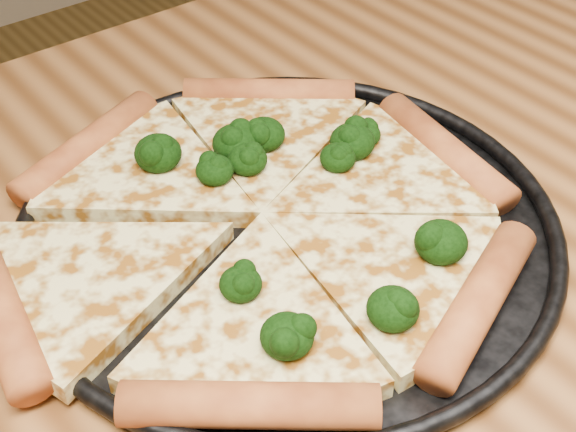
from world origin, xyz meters
TOP-DOWN VIEW (x-y plane):
  - pizza_pan at (0.11, 0.11)m, footprint 0.37×0.37m
  - pizza at (0.10, 0.12)m, footprint 0.37×0.36m
  - broccoli_florets at (0.12, 0.12)m, footprint 0.19×0.24m

SIDE VIEW (x-z plane):
  - pizza_pan at x=0.11m, z-range 0.75..0.77m
  - pizza at x=0.10m, z-range 0.75..0.78m
  - broccoli_florets at x=0.12m, z-range 0.77..0.79m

